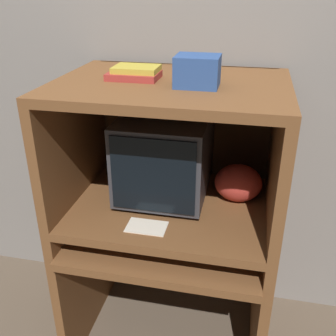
% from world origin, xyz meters
% --- Properties ---
extents(wall_back, '(6.00, 0.06, 2.60)m').
position_xyz_m(wall_back, '(0.00, 0.73, 1.30)').
color(wall_back, gray).
rests_on(wall_back, ground_plane).
extents(desk_base, '(0.89, 0.69, 0.66)m').
position_xyz_m(desk_base, '(0.00, 0.30, 0.41)').
color(desk_base, brown).
rests_on(desk_base, ground_plane).
extents(desk_monitor_shelf, '(0.89, 0.67, 0.12)m').
position_xyz_m(desk_monitor_shelf, '(0.00, 0.33, 0.75)').
color(desk_monitor_shelf, brown).
rests_on(desk_monitor_shelf, desk_base).
extents(hutch_upper, '(0.89, 0.67, 0.53)m').
position_xyz_m(hutch_upper, '(0.00, 0.37, 1.14)').
color(hutch_upper, brown).
rests_on(hutch_upper, desk_monitor_shelf).
extents(crt_monitor, '(0.37, 0.46, 0.37)m').
position_xyz_m(crt_monitor, '(-0.04, 0.42, 0.97)').
color(crt_monitor, '#333338').
rests_on(crt_monitor, desk_monitor_shelf).
extents(keyboard, '(0.47, 0.16, 0.03)m').
position_xyz_m(keyboard, '(-0.02, 0.21, 0.67)').
color(keyboard, '#2D2D30').
rests_on(keyboard, desk_base).
extents(mouse, '(0.06, 0.04, 0.03)m').
position_xyz_m(mouse, '(0.27, 0.20, 0.67)').
color(mouse, '#B7B7B7').
rests_on(mouse, desk_base).
extents(snack_bag, '(0.20, 0.15, 0.17)m').
position_xyz_m(snack_bag, '(0.28, 0.42, 0.87)').
color(snack_bag, '#BC382D').
rests_on(snack_bag, desk_monitor_shelf).
extents(book_stack, '(0.20, 0.14, 0.05)m').
position_xyz_m(book_stack, '(-0.15, 0.35, 1.33)').
color(book_stack, maroon).
rests_on(book_stack, hutch_upper).
extents(paper_card, '(0.16, 0.10, 0.00)m').
position_xyz_m(paper_card, '(-0.05, 0.13, 0.78)').
color(paper_card, beige).
rests_on(paper_card, desk_monitor_shelf).
extents(storage_box, '(0.16, 0.13, 0.11)m').
position_xyz_m(storage_box, '(0.11, 0.28, 1.37)').
color(storage_box, navy).
rests_on(storage_box, hutch_upper).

